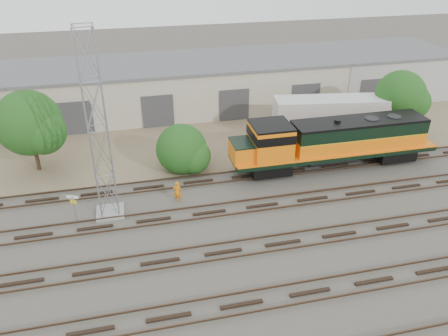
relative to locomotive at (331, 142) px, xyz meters
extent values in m
plane|color=#47423A|center=(-7.36, -6.00, -2.44)|extent=(140.00, 140.00, 0.00)
cube|color=#726047|center=(-7.36, 9.00, -2.43)|extent=(80.00, 16.00, 0.02)
cube|color=black|center=(-7.36, -13.50, -2.37)|extent=(80.00, 2.40, 0.14)
cube|color=#4C3828|center=(-7.36, -14.25, -2.23)|extent=(80.00, 0.08, 0.14)
cube|color=#4C3828|center=(-7.36, -12.75, -2.23)|extent=(80.00, 0.08, 0.14)
cube|color=black|center=(-7.36, -9.00, -2.37)|extent=(80.00, 2.40, 0.14)
cube|color=#4C3828|center=(-7.36, -9.75, -2.23)|extent=(80.00, 0.08, 0.14)
cube|color=#4C3828|center=(-7.36, -8.25, -2.23)|extent=(80.00, 0.08, 0.14)
cube|color=black|center=(-7.36, -4.50, -2.37)|extent=(80.00, 2.40, 0.14)
cube|color=#4C3828|center=(-7.36, -5.25, -2.23)|extent=(80.00, 0.08, 0.14)
cube|color=#4C3828|center=(-7.36, -3.75, -2.23)|extent=(80.00, 0.08, 0.14)
cube|color=black|center=(-7.36, 0.00, -2.37)|extent=(80.00, 2.40, 0.14)
cube|color=#4C3828|center=(-7.36, -0.75, -2.23)|extent=(80.00, 0.08, 0.14)
cube|color=#4C3828|center=(-7.36, 0.75, -2.23)|extent=(80.00, 0.08, 0.14)
cube|color=#C0B6A0|center=(-7.36, 17.00, 0.06)|extent=(58.00, 10.00, 5.00)
cube|color=#59595B|center=(-7.36, 17.00, 2.71)|extent=(58.40, 10.40, 0.30)
cube|color=#999993|center=(14.64, 11.95, 0.06)|extent=(14.00, 0.10, 5.00)
cube|color=#333335|center=(-21.36, 11.94, -0.74)|extent=(3.20, 0.12, 3.40)
cube|color=#333335|center=(-13.36, 11.94, -0.74)|extent=(3.20, 0.12, 3.40)
cube|color=#333335|center=(-5.36, 11.94, -0.74)|extent=(3.20, 0.12, 3.40)
cube|color=#333335|center=(2.64, 11.94, -0.74)|extent=(3.20, 0.12, 3.40)
cube|color=#333335|center=(10.64, 11.94, -0.74)|extent=(3.20, 0.12, 3.40)
cube|color=black|center=(-5.39, 0.00, -1.64)|extent=(3.32, 2.49, 1.04)
cube|color=black|center=(6.01, 0.00, -1.64)|extent=(3.32, 2.49, 1.04)
cube|color=black|center=(0.31, 0.00, -0.94)|extent=(17.62, 3.11, 0.36)
cylinder|color=black|center=(0.31, 0.00, -1.59)|extent=(4.35, 1.14, 1.14)
cube|color=orange|center=(2.39, 0.00, -0.14)|extent=(11.40, 2.70, 1.24)
cube|color=black|center=(2.39, 0.00, 1.01)|extent=(11.40, 2.70, 1.04)
cube|color=black|center=(2.39, 0.00, 1.63)|extent=(11.40, 2.70, 0.21)
cube|color=orange|center=(-5.39, 0.00, 0.59)|extent=(3.11, 3.11, 2.70)
cube|color=black|center=(-5.39, 0.00, 2.02)|extent=(3.11, 3.11, 0.17)
cube|color=orange|center=(-7.77, 0.00, -0.03)|extent=(1.66, 2.49, 1.45)
cube|color=gray|center=(-18.34, -2.86, -2.34)|extent=(1.95, 1.95, 0.20)
cylinder|color=gray|center=(-18.93, -2.26, 4.26)|extent=(0.10, 0.10, 13.00)
cylinder|color=gray|center=(-17.74, -2.26, 4.26)|extent=(0.10, 0.10, 13.00)
cylinder|color=gray|center=(-18.93, -3.45, 4.26)|extent=(0.10, 0.10, 13.00)
cylinder|color=gray|center=(-17.74, -3.45, 4.26)|extent=(0.10, 0.10, 13.00)
cylinder|color=gray|center=(-20.65, -3.24, -1.38)|extent=(0.07, 0.07, 2.11)
cube|color=white|center=(-20.65, -3.24, -0.47)|extent=(0.82, 0.36, 0.21)
cube|color=yellow|center=(-20.65, -3.24, -0.85)|extent=(0.42, 0.20, 0.34)
imported|color=orange|center=(-13.36, -2.37, -1.59)|extent=(0.67, 0.49, 1.69)
cube|color=silver|center=(3.78, 5.22, 0.30)|extent=(13.66, 4.65, 2.78)
cube|color=black|center=(8.98, 4.43, -1.92)|extent=(2.83, 2.92, 1.03)
cube|color=black|center=(-1.47, 4.97, -1.77)|extent=(0.15, 0.15, 1.34)
cube|color=black|center=(-1.17, 7.01, -1.77)|extent=(0.15, 0.15, 1.34)
cube|color=navy|center=(15.08, 12.22, -1.69)|extent=(2.06, 2.00, 1.50)
cube|color=maroon|center=(10.59, 10.81, -1.74)|extent=(1.85, 1.78, 1.40)
cylinder|color=#382619|center=(-24.22, 5.17, -1.22)|extent=(0.33, 0.33, 2.44)
sphere|color=#154B18|center=(-24.22, 5.17, 1.87)|extent=(5.33, 5.33, 5.33)
sphere|color=#154B18|center=(-23.15, 4.37, 1.34)|extent=(3.73, 3.73, 3.73)
cylinder|color=#382619|center=(-12.29, 2.53, -2.24)|extent=(0.29, 0.29, 0.39)
sphere|color=#154B18|center=(-12.29, 2.53, -0.55)|extent=(4.27, 4.27, 4.27)
sphere|color=#154B18|center=(-11.44, 1.89, -0.98)|extent=(2.99, 2.99, 2.99)
cylinder|color=#382619|center=(9.15, 4.83, -1.24)|extent=(0.28, 0.28, 2.39)
sphere|color=#154B18|center=(9.15, 4.83, 1.62)|extent=(4.77, 4.77, 4.77)
sphere|color=#154B18|center=(10.11, 4.12, 1.14)|extent=(3.34, 3.34, 3.34)
camera|label=1|loc=(-16.19, -30.08, 15.76)|focal=35.00mm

